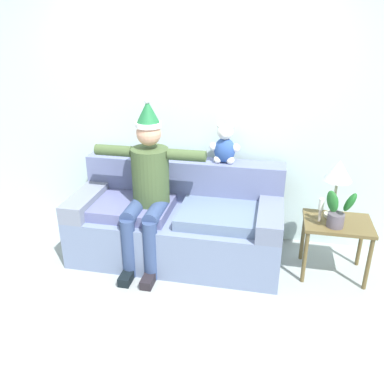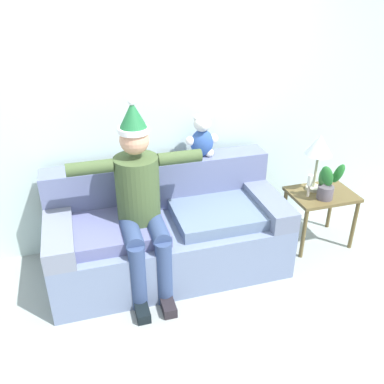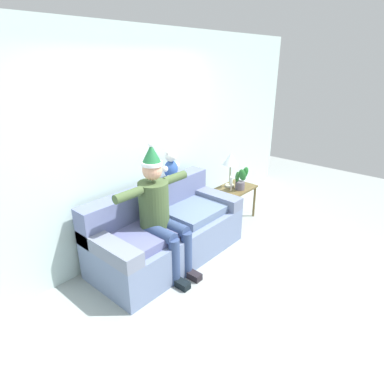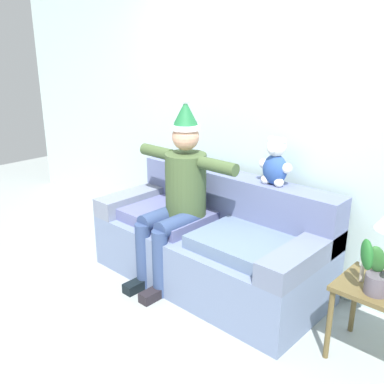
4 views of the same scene
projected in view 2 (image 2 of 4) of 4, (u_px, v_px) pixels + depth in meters
ground_plane at (203, 352)px, 2.84m from camera, size 10.00×10.00×0.00m
back_wall at (149, 99)px, 3.52m from camera, size 7.00×0.10×2.70m
couch at (167, 231)px, 3.54m from camera, size 1.95×0.89×0.88m
person_seated at (140, 198)px, 3.14m from camera, size 1.02×0.77×1.54m
teddy_bear at (202, 138)px, 3.54m from camera, size 0.29×0.17×0.38m
side_table at (321, 201)px, 3.80m from camera, size 0.58×0.44×0.53m
table_lamp at (319, 148)px, 3.64m from camera, size 0.24×0.24×0.53m
potted_plant at (328, 183)px, 3.59m from camera, size 0.29×0.24×0.36m
candle_tall at (310, 183)px, 3.65m from camera, size 0.04×0.04×0.21m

